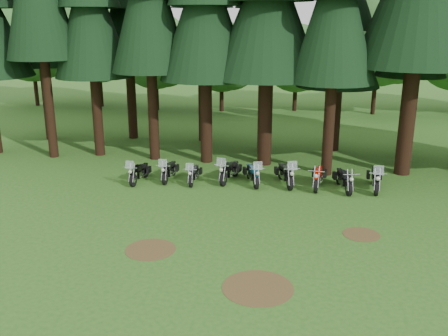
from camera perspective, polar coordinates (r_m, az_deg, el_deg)
The scene contains 20 objects.
ground at distance 19.23m, azimuth 2.03°, elevation -7.33°, with size 120.00×120.00×0.00m, color #2A5B1C.
pine_back_4 at distance 30.73m, azimuth 13.33°, elevation 17.11°, with size 4.94×4.94×13.78m.
decid_0 at distance 49.12m, azimuth -20.99°, elevation 13.45°, with size 8.00×7.78×10.00m.
decid_1 at distance 46.87m, azimuth -13.99°, elevation 13.86°, with size 7.91×7.69×9.88m.
decid_2 at distance 44.13m, azimuth -7.58°, elevation 12.90°, with size 6.72×6.53×8.40m.
decid_3 at distance 43.23m, azimuth 0.04°, elevation 12.37°, with size 6.12×5.95×7.65m.
decid_4 at distance 43.89m, azimuth 8.62°, elevation 12.07°, with size 5.93×5.76×7.41m.
decid_5 at distance 43.60m, azimuth 17.83°, elevation 13.90°, with size 8.45×8.21×10.56m.
dirt_patch_0 at distance 18.05m, azimuth -8.40°, elevation -9.19°, with size 1.80×1.80×0.01m, color #4C3D1E.
dirt_patch_1 at distance 19.71m, azimuth 15.42°, elevation -7.33°, with size 1.40×1.40×0.01m, color #4C3D1E.
dirt_patch_2 at distance 15.59m, azimuth 3.88°, elevation -13.49°, with size 2.20×2.20×0.01m, color #4C3D1E.
motorcycle_0 at distance 25.12m, azimuth -9.67°, elevation -0.57°, with size 0.50×2.20×1.38m.
motorcycle_1 at distance 25.21m, azimuth -6.30°, elevation -0.36°, with size 0.41×2.19×1.38m.
motorcycle_2 at distance 24.72m, azimuth -3.47°, elevation -0.72°, with size 0.38×2.03×1.28m.
motorcycle_3 at distance 24.88m, azimuth 0.62°, elevation -0.40°, with size 0.81×2.38×1.50m.
motorcycle_4 at distance 24.51m, azimuth 3.29°, elevation -0.74°, with size 1.00×2.27×1.45m.
motorcycle_5 at distance 24.51m, azimuth 7.04°, elevation -0.77°, with size 1.01×2.40×1.53m.
motorcycle_6 at distance 24.42m, azimuth 10.70°, elevation -1.07°, with size 0.44×2.35×0.96m.
motorcycle_7 at distance 24.29m, azimuth 13.55°, elevation -1.37°, with size 0.63×2.29×0.94m.
motorcycle_8 at distance 24.69m, azimuth 16.90°, elevation -1.26°, with size 0.48×2.43×1.53m.
Camera 1 is at (2.13, -17.42, 7.87)m, focal length 40.00 mm.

